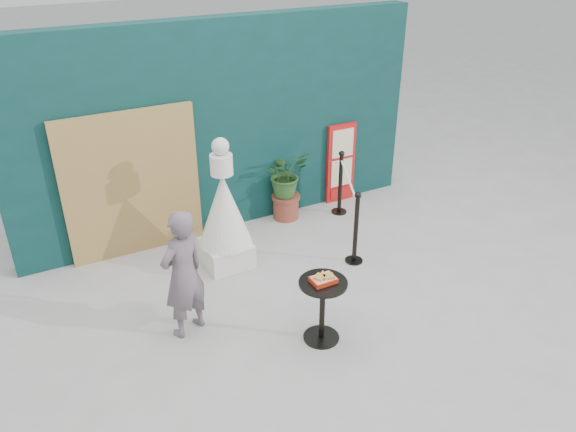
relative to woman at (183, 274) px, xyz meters
name	(u,v)px	position (x,y,z in m)	size (l,w,h in m)	color
ground	(340,341)	(1.39, -0.97, -0.76)	(60.00, 60.00, 0.00)	#ADAAA5
back_wall	(223,127)	(1.39, 2.18, 0.74)	(6.00, 0.30, 3.00)	#0A302D
bamboo_fence	(132,185)	(-0.01, 1.97, 0.24)	(1.80, 0.08, 2.00)	tan
woman	(183,274)	(0.00, 0.00, 0.00)	(0.55, 0.36, 1.51)	#66585F
menu_board	(341,163)	(3.29, 1.98, -0.11)	(0.50, 0.07, 1.30)	red
statue	(224,215)	(0.92, 1.08, -0.03)	(0.70, 0.70, 1.78)	silver
cafe_table	(322,301)	(1.25, -0.82, -0.26)	(0.52, 0.52, 0.75)	black
food_basket	(323,279)	(1.25, -0.82, 0.03)	(0.26, 0.19, 0.11)	#AC2A12
planter	(286,180)	(2.23, 1.86, -0.12)	(0.65, 0.56, 1.10)	#993E32
stanchion_barrier	(347,205)	(2.75, 0.96, -0.26)	(0.84, 1.54, 1.03)	black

